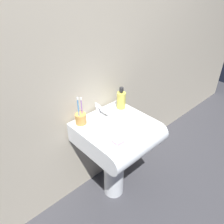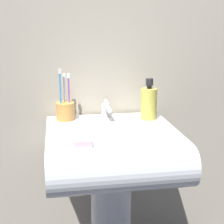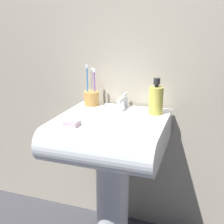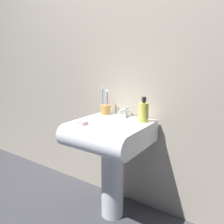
% 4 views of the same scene
% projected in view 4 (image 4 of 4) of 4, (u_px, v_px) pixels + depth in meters
% --- Properties ---
extents(ground_plane, '(6.00, 6.00, 0.00)m').
position_uv_depth(ground_plane, '(112.00, 214.00, 1.71)').
color(ground_plane, '#38383D').
rests_on(ground_plane, ground).
extents(wall_back, '(5.00, 0.05, 2.40)m').
position_uv_depth(wall_back, '(132.00, 57.00, 1.67)').
color(wall_back, '#B7AD99').
rests_on(wall_back, ground).
extents(sink_pedestal, '(0.17, 0.17, 0.59)m').
position_uv_depth(sink_pedestal, '(112.00, 179.00, 1.65)').
color(sink_pedestal, white).
rests_on(sink_pedestal, ground).
extents(sink_basin, '(0.51, 0.53, 0.15)m').
position_uv_depth(sink_basin, '(108.00, 134.00, 1.52)').
color(sink_basin, white).
rests_on(sink_basin, sink_pedestal).
extents(faucet, '(0.04, 0.14, 0.07)m').
position_uv_depth(faucet, '(125.00, 112.00, 1.67)').
color(faucet, silver).
rests_on(faucet, sink_basin).
extents(toothbrush_cup, '(0.08, 0.08, 0.22)m').
position_uv_depth(toothbrush_cup, '(105.00, 109.00, 1.76)').
color(toothbrush_cup, '#D19347').
rests_on(toothbrush_cup, sink_basin).
extents(soap_bottle, '(0.07, 0.07, 0.18)m').
position_uv_depth(soap_bottle, '(144.00, 112.00, 1.52)').
color(soap_bottle, gold).
rests_on(soap_bottle, sink_basin).
extents(bar_soap, '(0.06, 0.06, 0.02)m').
position_uv_depth(bar_soap, '(82.00, 123.00, 1.47)').
color(bar_soap, silver).
rests_on(bar_soap, sink_basin).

